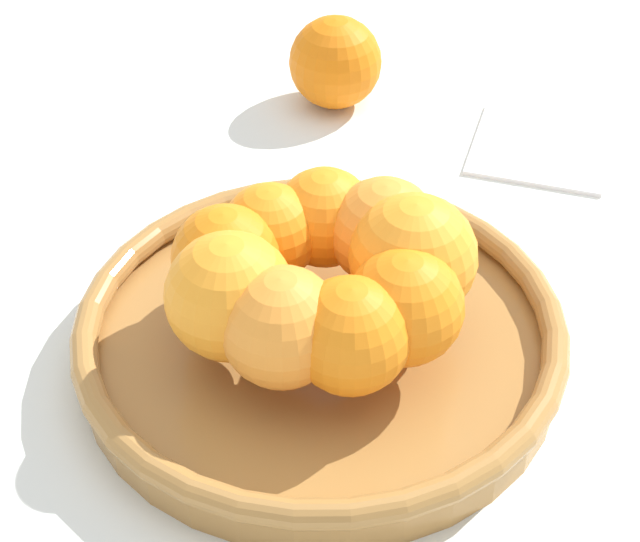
{
  "coord_description": "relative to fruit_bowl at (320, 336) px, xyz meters",
  "views": [
    {
      "loc": [
        -0.15,
        -0.5,
        0.51
      ],
      "look_at": [
        0.0,
        0.0,
        0.08
      ],
      "focal_mm": 60.0,
      "sensor_mm": 36.0,
      "label": 1
    }
  ],
  "objects": [
    {
      "name": "ground_plane",
      "position": [
        0.0,
        0.0,
        -0.02
      ],
      "size": [
        4.0,
        4.0,
        0.0
      ],
      "primitive_type": "plane",
      "color": "silver"
    },
    {
      "name": "stray_orange",
      "position": [
        0.11,
        0.32,
        0.02
      ],
      "size": [
        0.08,
        0.08,
        0.08
      ],
      "primitive_type": "sphere",
      "color": "orange",
      "rests_on": "ground_plane"
    },
    {
      "name": "orange_pile",
      "position": [
        0.0,
        -0.0,
        0.06
      ],
      "size": [
        0.2,
        0.19,
        0.08
      ],
      "color": "orange",
      "rests_on": "fruit_bowl"
    },
    {
      "name": "fruit_bowl",
      "position": [
        0.0,
        0.0,
        0.0
      ],
      "size": [
        0.33,
        0.33,
        0.04
      ],
      "color": "#A57238",
      "rests_on": "ground_plane"
    },
    {
      "name": "napkin_folded",
      "position": [
        0.26,
        0.19,
        -0.02
      ],
      "size": [
        0.16,
        0.16,
        0.01
      ],
      "primitive_type": "cube",
      "rotation": [
        0.0,
        0.0,
        -0.59
      ],
      "color": "white",
      "rests_on": "ground_plane"
    }
  ]
}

